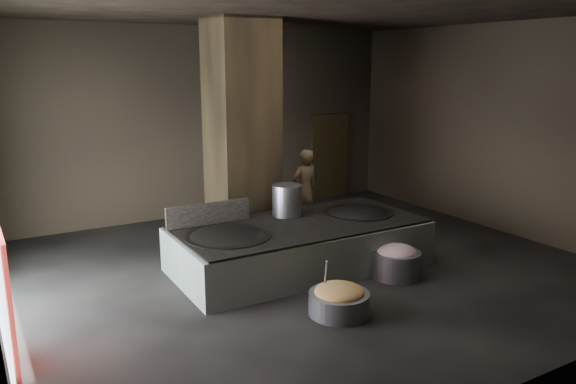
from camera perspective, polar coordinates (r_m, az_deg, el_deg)
floor at (r=10.35m, az=1.67°, el=-7.96°), size 10.00×9.00×0.10m
ceiling at (r=9.71m, az=1.86°, el=18.30°), size 10.00×9.00×0.10m
back_wall at (r=13.81m, az=-8.41°, el=7.03°), size 10.00×0.10×4.50m
front_wall at (r=6.46m, az=23.77°, el=-0.65°), size 10.00×0.10×4.50m
right_wall at (r=13.15m, az=20.84°, el=6.04°), size 0.10×9.00×4.50m
pillar at (r=11.28m, az=-4.71°, el=5.82°), size 1.20×1.20×4.50m
hearth_platform at (r=10.27m, az=1.20°, el=-5.50°), size 4.56×2.23×0.79m
platform_cap at (r=10.14m, az=1.21°, el=-3.24°), size 4.43×2.13×0.03m
wok_left at (r=9.47m, az=-6.16°, el=-4.92°), size 1.43×1.43×0.39m
wok_left_rim at (r=9.45m, az=-6.17°, el=-4.51°), size 1.46×1.46×0.05m
wok_right at (r=10.94m, az=7.11°, el=-2.48°), size 1.33×1.33×0.37m
wok_right_rim at (r=10.92m, az=7.12°, el=-2.13°), size 1.36×1.36×0.05m
stock_pot at (r=10.54m, az=-0.12°, el=-0.84°), size 0.55×0.55×0.59m
splash_guard at (r=10.10m, az=-8.07°, el=-2.18°), size 1.58×0.08×0.39m
cook at (r=12.41m, az=1.70°, el=0.21°), size 0.70×0.49×1.81m
veg_basin at (r=8.52m, az=5.20°, el=-11.19°), size 0.97×0.97×0.33m
veg_fill at (r=8.45m, az=5.22°, el=-10.06°), size 0.75×0.75×0.23m
ladle at (r=8.41m, az=3.81°, el=-8.68°), size 0.20×0.33×0.65m
meat_basin at (r=10.02m, az=10.92°, el=-7.20°), size 0.93×0.93×0.46m
meat_fill at (r=9.95m, az=10.98°, el=-6.02°), size 0.70×0.70×0.27m
doorway_near at (r=14.37m, az=-3.67°, el=2.74°), size 1.18×0.08×2.38m
doorway_near_glow at (r=14.26m, az=-3.37°, el=2.46°), size 0.78×0.04×1.83m
doorway_far at (r=15.58m, az=4.24°, el=3.53°), size 1.18×0.08×2.38m
doorway_far_glow at (r=15.61m, az=4.25°, el=3.37°), size 0.81×0.04×1.91m
pavilion_sliver at (r=7.62m, az=-26.54°, el=-10.01°), size 0.05×0.90×1.70m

